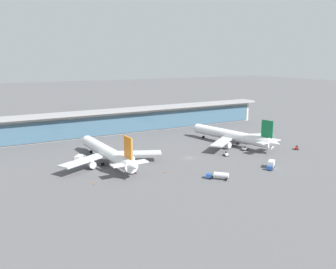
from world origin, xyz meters
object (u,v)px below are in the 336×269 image
(airliner_centre_stand, at_px, (232,136))
(service_truck_under_wing_red, at_px, (297,148))
(safety_cone_charlie, at_px, (122,176))
(safety_cone_bravo, at_px, (165,172))
(safety_cone_alpha, at_px, (94,183))
(service_truck_on_taxiway_white, at_px, (226,154))
(service_truck_at_far_stand_grey, at_px, (245,149))
(service_truck_near_nose_grey, at_px, (80,158))
(airliner_left_stand, at_px, (108,153))
(service_truck_mid_apron_blue, at_px, (219,175))
(safety_cone_delta, at_px, (134,174))
(service_truck_by_tail_blue, at_px, (271,164))

(airliner_centre_stand, xyz_separation_m, service_truck_under_wing_red, (22.18, -24.23, -4.26))
(safety_cone_charlie, bearing_deg, safety_cone_bravo, -13.64)
(service_truck_under_wing_red, relative_size, safety_cone_alpha, 4.68)
(service_truck_on_taxiway_white, bearing_deg, service_truck_at_far_stand_grey, 13.19)
(service_truck_on_taxiway_white, bearing_deg, airliner_centre_stand, 43.11)
(service_truck_near_nose_grey, relative_size, safety_cone_alpha, 10.07)
(service_truck_near_nose_grey, xyz_separation_m, service_truck_on_taxiway_white, (63.36, -25.44, -0.82))
(airliner_left_stand, height_order, service_truck_on_taxiway_white, airliner_left_stand)
(airliner_centre_stand, distance_m, service_truck_near_nose_grey, 80.99)
(service_truck_mid_apron_blue, distance_m, safety_cone_charlie, 37.88)
(safety_cone_alpha, height_order, safety_cone_bravo, same)
(airliner_left_stand, distance_m, safety_cone_alpha, 26.57)
(airliner_left_stand, bearing_deg, service_truck_near_nose_grey, 134.68)
(service_truck_near_nose_grey, height_order, service_truck_on_taxiway_white, service_truck_near_nose_grey)
(service_truck_mid_apron_blue, bearing_deg, service_truck_at_far_stand_grey, 36.62)
(safety_cone_alpha, bearing_deg, safety_cone_delta, 9.34)
(service_truck_at_far_stand_grey, height_order, safety_cone_alpha, service_truck_at_far_stand_grey)
(airliner_left_stand, bearing_deg, service_truck_on_taxiway_white, -16.24)
(service_truck_by_tail_blue, height_order, service_truck_on_taxiway_white, service_truck_by_tail_blue)
(airliner_left_stand, relative_size, service_truck_mid_apron_blue, 7.73)
(safety_cone_bravo, bearing_deg, service_truck_mid_apron_blue, -52.00)
(service_truck_mid_apron_blue, distance_m, safety_cone_delta, 33.83)
(service_truck_under_wing_red, bearing_deg, service_truck_at_far_stand_grey, 154.41)
(safety_cone_delta, bearing_deg, airliner_left_stand, 100.67)
(service_truck_near_nose_grey, bearing_deg, airliner_left_stand, -45.32)
(safety_cone_charlie, bearing_deg, airliner_left_stand, 85.28)
(airliner_left_stand, bearing_deg, service_truck_under_wing_red, -14.47)
(service_truck_at_far_stand_grey, xyz_separation_m, safety_cone_charlie, (-69.89, -7.21, -0.56))
(service_truck_by_tail_blue, relative_size, safety_cone_delta, 10.30)
(airliner_centre_stand, xyz_separation_m, service_truck_on_taxiway_white, (-16.99, -15.91, -4.26))
(airliner_left_stand, distance_m, service_truck_on_taxiway_white, 56.05)
(safety_cone_bravo, bearing_deg, service_truck_near_nose_grey, 127.36)
(airliner_left_stand, distance_m, service_truck_mid_apron_blue, 50.65)
(service_truck_near_nose_grey, height_order, service_truck_at_far_stand_grey, service_truck_near_nose_grey)
(service_truck_near_nose_grey, distance_m, service_truck_on_taxiway_white, 68.28)
(service_truck_on_taxiway_white, bearing_deg, service_truck_mid_apron_blue, -133.59)
(airliner_centre_stand, bearing_deg, service_truck_by_tail_blue, -107.59)
(airliner_left_stand, distance_m, safety_cone_bravo, 28.86)
(airliner_centre_stand, relative_size, service_truck_mid_apron_blue, 7.72)
(service_truck_mid_apron_blue, height_order, safety_cone_delta, service_truck_mid_apron_blue)
(airliner_left_stand, bearing_deg, safety_cone_alpha, -122.09)
(airliner_centre_stand, bearing_deg, service_truck_on_taxiway_white, -136.89)
(service_truck_mid_apron_blue, height_order, safety_cone_bravo, service_truck_mid_apron_blue)
(service_truck_on_taxiway_white, height_order, safety_cone_alpha, service_truck_on_taxiway_white)
(airliner_left_stand, distance_m, service_truck_near_nose_grey, 14.22)
(service_truck_under_wing_red, xyz_separation_m, safety_cone_bravo, (-76.99, 0.31, -0.56))
(service_truck_by_tail_blue, bearing_deg, service_truck_at_far_stand_grey, 69.55)
(safety_cone_charlie, bearing_deg, service_truck_mid_apron_blue, -34.89)
(service_truck_mid_apron_blue, relative_size, service_truck_at_far_stand_grey, 2.53)
(safety_cone_charlie, bearing_deg, safety_cone_delta, 1.77)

